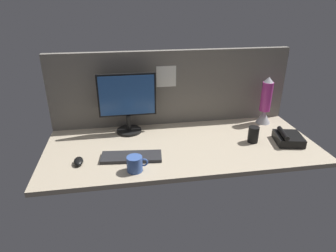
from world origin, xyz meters
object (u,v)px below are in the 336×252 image
keyboard (131,157)px  mug_black_travel (253,135)px  monitor (127,101)px  mug_ceramic_blue (135,164)px  lava_lamp (265,104)px  mouse (78,161)px  desk_phone (288,138)px

keyboard → mug_black_travel: bearing=12.0°
monitor → mug_ceramic_blue: 57.01cm
keyboard → lava_lamp: size_ratio=1.01×
monitor → mug_ceramic_blue: monitor is taller
monitor → lava_lamp: bearing=-0.4°
mouse → mug_ceramic_blue: 35.44cm
mouse → lava_lamp: 142.92cm
monitor → keyboard: size_ratio=1.17×
monitor → mug_black_travel: (82.81, -30.60, -18.35)cm
desk_phone → mug_black_travel: bearing=168.3°
desk_phone → lava_lamp: bearing=91.6°
monitor → keyboard: (-0.25, -39.25, -22.87)cm
mouse → desk_phone: bearing=-2.1°
mug_black_travel → mug_ceramic_blue: size_ratio=0.91×
mug_ceramic_blue → desk_phone: mug_ceramic_blue is taller
monitor → keyboard: monitor is taller
mouse → lava_lamp: bearing=12.0°
monitor → desk_phone: bearing=-18.5°
monitor → keyboard: 45.43cm
keyboard → lava_lamp: 112.95cm
keyboard → desk_phone: 106.24cm
mug_black_travel → desk_phone: bearing=-11.7°
mug_black_travel → lava_lamp: (22.11, 29.93, 9.91)cm
monitor → mouse: 56.01cm
lava_lamp → mug_black_travel: bearing=-126.4°
monitor → mug_black_travel: size_ratio=3.93×
mug_black_travel → mouse: bearing=-175.0°
monitor → mug_ceramic_blue: (1.20, -53.62, -19.35)cm
keyboard → monitor: bearing=95.6°
desk_phone → mouse: bearing=-177.8°
mug_black_travel → keyboard: bearing=-174.1°
mug_black_travel → desk_phone: 23.69cm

